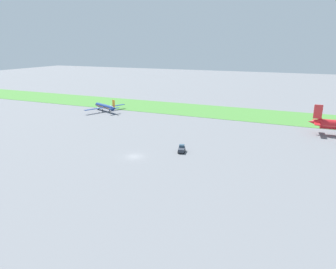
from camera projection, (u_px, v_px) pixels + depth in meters
ground_plane at (134, 156)px, 86.14m from camera, size 600.00×600.00×0.00m
grass_taxiway_strip at (204, 111)px, 145.72m from camera, size 360.00×28.00×0.08m
airplane_taxiing_turboprop at (105, 106)px, 143.71m from camera, size 17.36×19.99×6.39m
pushback_tug_near_gate at (182, 149)px, 89.63m from camera, size 2.84×3.95×1.95m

